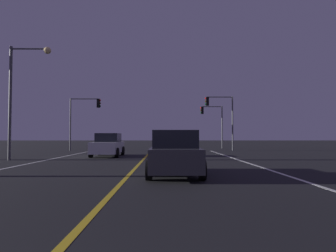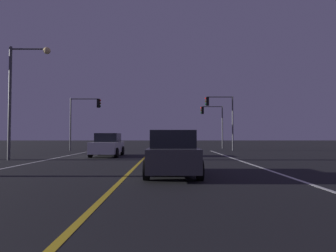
{
  "view_description": "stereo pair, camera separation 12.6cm",
  "coord_description": "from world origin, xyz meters",
  "views": [
    {
      "loc": [
        1.39,
        0.68,
        1.49
      ],
      "look_at": [
        1.67,
        29.59,
        2.49
      ],
      "focal_mm": 31.05,
      "sensor_mm": 36.0,
      "label": 1
    },
    {
      "loc": [
        1.51,
        0.68,
        1.49
      ],
      "look_at": [
        1.67,
        29.59,
        2.49
      ],
      "focal_mm": 31.05,
      "sensor_mm": 36.0,
      "label": 2
    }
  ],
  "objects": [
    {
      "name": "car_oncoming",
      "position": [
        -2.83,
        22.14,
        0.82
      ],
      "size": [
        2.02,
        4.3,
        1.7
      ],
      "rotation": [
        0.0,
        0.0,
        -1.57
      ],
      "color": "black",
      "rests_on": "ground"
    },
    {
      "name": "traffic_light_far_right",
      "position": [
        7.04,
        35.94,
        3.81
      ],
      "size": [
        2.74,
        0.36,
        5.14
      ],
      "rotation": [
        0.0,
        0.0,
        3.14
      ],
      "color": "#4C4C51",
      "rests_on": "ground"
    },
    {
      "name": "traffic_light_near_left",
      "position": [
        -6.83,
        30.44,
        3.99
      ],
      "size": [
        3.18,
        0.36,
        5.36
      ],
      "color": "#4C4C51",
      "rests_on": "ground"
    },
    {
      "name": "traffic_light_near_right",
      "position": [
        6.99,
        30.44,
        4.12
      ],
      "size": [
        2.91,
        0.36,
        5.57
      ],
      "rotation": [
        0.0,
        0.0,
        3.14
      ],
      "color": "#4C4C51",
      "rests_on": "ground"
    },
    {
      "name": "lane_edge_right",
      "position": [
        5.97,
        11.97,
        0.0
      ],
      "size": [
        0.16,
        35.94,
        0.01
      ],
      "primitive_type": "cube",
      "color": "silver",
      "rests_on": "ground"
    },
    {
      "name": "car_lead_same_lane",
      "position": [
        1.74,
        11.79,
        0.82
      ],
      "size": [
        2.02,
        4.3,
        1.7
      ],
      "rotation": [
        0.0,
        0.0,
        1.57
      ],
      "color": "black",
      "rests_on": "ground"
    },
    {
      "name": "street_lamp_left_mid",
      "position": [
        -7.58,
        18.69,
        4.6
      ],
      "size": [
        2.57,
        0.44,
        7.09
      ],
      "color": "#4C4C51",
      "rests_on": "ground"
    },
    {
      "name": "lane_center_divider",
      "position": [
        0.0,
        11.97,
        0.0
      ],
      "size": [
        0.16,
        35.94,
        0.01
      ],
      "primitive_type": "cube",
      "color": "gold",
      "rests_on": "ground"
    }
  ]
}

